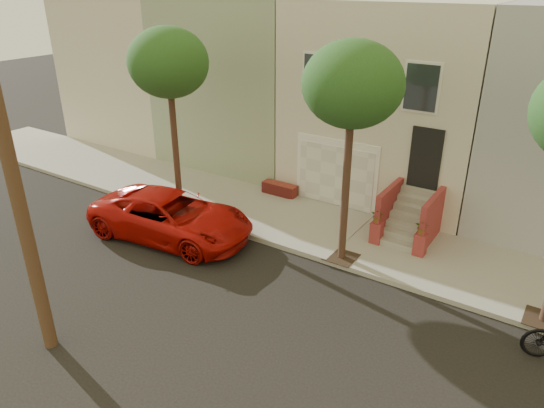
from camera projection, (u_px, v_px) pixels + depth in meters
The scene contains 6 objects.
ground at pixel (237, 317), 12.64m from camera, with size 90.00×90.00×0.00m, color black.
sidewalk at pixel (333, 232), 16.67m from camera, with size 40.00×3.70×0.15m, color gray.
house_row at pixel (406, 93), 19.63m from camera, with size 33.10×11.70×7.00m.
tree_left at pixel (168, 64), 16.17m from camera, with size 2.70×2.57×6.30m.
tree_mid at pixel (353, 86), 12.92m from camera, with size 2.70×2.57×6.30m.
pickup_truck at pixel (171, 216), 16.22m from camera, with size 2.50×5.43×1.51m, color #A90D08.
Camera 1 is at (6.41, -8.12, 7.85)m, focal length 33.09 mm.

